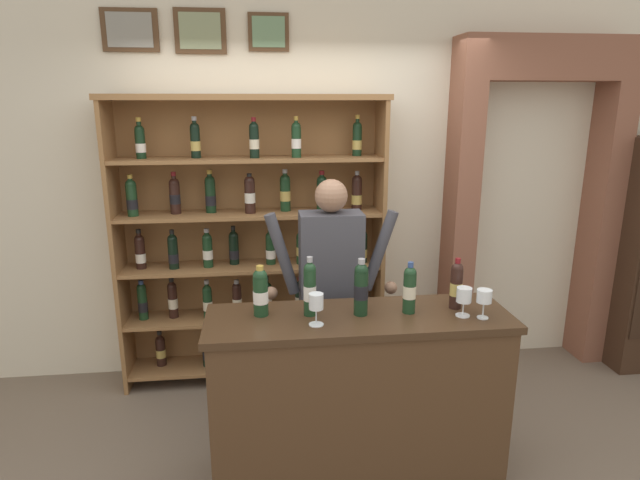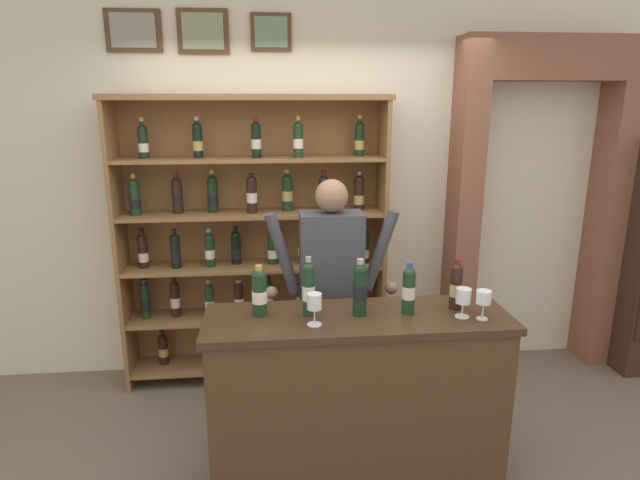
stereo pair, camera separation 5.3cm
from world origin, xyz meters
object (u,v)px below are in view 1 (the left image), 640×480
Objects in this scene: tasting_counter at (357,398)px; shopkeeper at (331,281)px; tasting_bottle_bianco at (361,288)px; tasting_bottle_chianti at (456,284)px; tasting_bottle_prosecco at (310,288)px; tasting_bottle_riserva at (260,291)px; wine_shelf at (252,236)px; tasting_bottle_super_tuscan at (410,288)px; wine_glass_center at (484,298)px; wine_glass_spare at (316,304)px; wine_glass_right at (464,296)px.

shopkeeper is at bearing 98.62° from tasting_counter.
tasting_bottle_chianti is (0.53, 0.03, -0.02)m from tasting_bottle_bianco.
shopkeeper is at bearing 69.97° from tasting_bottle_prosecco.
tasting_bottle_bianco reaches higher than tasting_bottle_riserva.
wine_shelf reaches higher than tasting_bottle_prosecco.
wine_shelf is 1.51m from tasting_counter.
tasting_bottle_prosecco is 0.53m from tasting_bottle_super_tuscan.
wine_shelf is 1.31× the size of tasting_counter.
wine_shelf reaches higher than wine_glass_center.
shopkeeper reaches higher than tasting_bottle_super_tuscan.
tasting_bottle_prosecco is 0.80m from tasting_bottle_chianti.
tasting_counter is at bearing -7.24° from tasting_bottle_riserva.
wine_shelf is 7.79× the size of tasting_bottle_riserva.
shopkeeper is at bearing 46.62° from tasting_bottle_riserva.
tasting_bottle_bianco is at bearing -5.78° from tasting_bottle_riserva.
wine_shelf is 7.56× the size of tasting_bottle_super_tuscan.
tasting_bottle_riserva is (-0.52, 0.07, 0.63)m from tasting_counter.
tasting_bottle_chianti reaches higher than tasting_bottle_super_tuscan.
tasting_bottle_prosecco is 0.27m from tasting_bottle_bianco.
wine_glass_center is 0.87m from wine_glass_spare.
wine_glass_center is (0.09, -0.15, -0.02)m from tasting_bottle_chianti.
tasting_counter is 5.73× the size of tasting_bottle_chianti.
wine_glass_center is (0.71, -0.64, 0.10)m from shopkeeper.
tasting_counter is 0.66m from wine_glass_spare.
tasting_bottle_riserva reaches higher than wine_glass_spare.
wine_glass_right is (0.27, -0.08, -0.02)m from tasting_bottle_super_tuscan.
wine_glass_spare is (-0.78, -0.14, -0.02)m from tasting_bottle_chianti.
wine_glass_center is (0.36, -0.12, -0.02)m from tasting_bottle_super_tuscan.
wine_glass_spare is at bearing -168.29° from tasting_bottle_super_tuscan.
wine_glass_spare is (0.28, -0.16, -0.02)m from tasting_bottle_riserva.
wine_glass_right is (-0.09, 0.04, -0.00)m from wine_glass_center.
tasting_counter is 0.83m from tasting_bottle_chianti.
wine_shelf is 12.69× the size of wine_glass_spare.
tasting_bottle_chianti is (0.27, 0.03, -0.00)m from tasting_bottle_super_tuscan.
wine_glass_spare is (-0.24, -0.10, 0.61)m from tasting_counter.
wine_shelf is at bearing 131.72° from wine_glass_center.
tasting_counter is 5.93× the size of tasting_bottle_riserva.
tasting_bottle_bianco is at bearing -5.28° from tasting_bottle_prosecco.
wine_glass_right is at bearing -8.77° from tasting_bottle_bianco.
tasting_bottle_bianco is at bearing -176.62° from tasting_bottle_chianti.
wine_glass_center is 0.93× the size of wine_glass_spare.
wine_glass_right is at bearing -49.71° from wine_shelf.
tasting_bottle_prosecco reaches higher than tasting_bottle_chianti.
tasting_bottle_bianco is (0.27, -0.02, -0.00)m from tasting_bottle_prosecco.
shopkeeper is at bearing 75.61° from wine_glass_spare.
tasting_bottle_prosecco reaches higher than tasting_bottle_bianco.
tasting_bottle_riserva is 1.75× the size of wine_glass_center.
wine_shelf is at bearing 104.56° from tasting_bottle_prosecco.
tasting_counter is 10.38× the size of wine_glass_center.
tasting_bottle_super_tuscan is at bearing -2.95° from tasting_bottle_prosecco.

